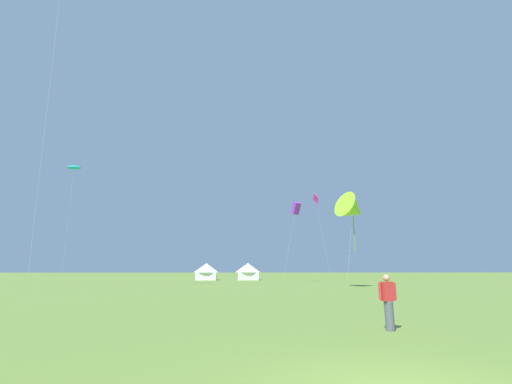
# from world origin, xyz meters

# --- Properties ---
(kite_magenta_diamond) EXTENTS (2.18, 2.50, 15.96)m
(kite_magenta_diamond) POSITION_xyz_m (13.27, 57.74, 14.71)
(kite_magenta_diamond) COLOR #E02DA3
(kite_magenta_diamond) RESTS_ON ground
(kite_cyan_parafoil) EXTENTS (2.40, 2.23, 19.41)m
(kite_cyan_parafoil) POSITION_xyz_m (-29.80, 53.63, 18.92)
(kite_cyan_parafoil) COLOR #1EB7CC
(kite_cyan_parafoil) RESTS_ON ground
(kite_lime_delta) EXTENTS (4.37, 4.14, 10.05)m
(kite_lime_delta) POSITION_xyz_m (10.35, 30.36, 8.20)
(kite_lime_delta) COLOR #99DB2D
(kite_lime_delta) RESTS_ON ground
(kite_purple_box) EXTENTS (3.05, 1.78, 11.88)m
(kite_purple_box) POSITION_xyz_m (7.01, 45.24, 10.88)
(kite_purple_box) COLOR purple
(kite_purple_box) RESTS_ON ground
(person_spectator) EXTENTS (0.57, 0.28, 1.73)m
(person_spectator) POSITION_xyz_m (2.33, 5.71, 0.85)
(person_spectator) COLOR #565B66
(person_spectator) RESTS_ON ground
(festival_tent_left) EXTENTS (4.49, 4.49, 2.92)m
(festival_tent_left) POSITION_xyz_m (-6.98, 58.21, 1.62)
(festival_tent_left) COLOR white
(festival_tent_left) RESTS_ON ground
(festival_tent_right) EXTENTS (4.56, 4.56, 2.96)m
(festival_tent_right) POSITION_xyz_m (0.45, 58.21, 1.64)
(festival_tent_right) COLOR white
(festival_tent_right) RESTS_ON ground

